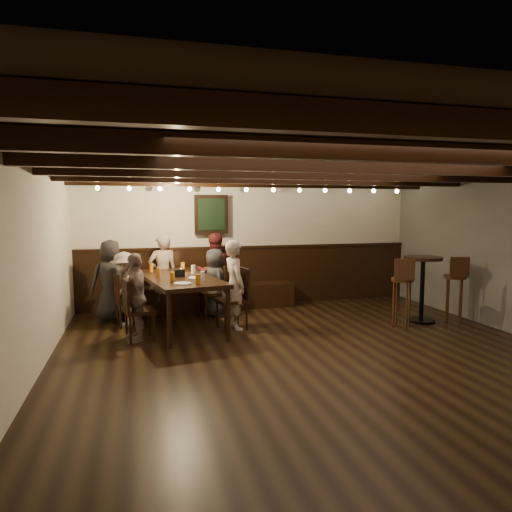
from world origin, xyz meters
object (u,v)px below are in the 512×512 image
object	(u,v)px
person_right_near	(215,283)
bar_stool_left	(402,301)
person_right_far	(235,285)
person_bench_right	(214,272)
dining_table	(179,281)
chair_right_far	(233,310)
person_left_far	(136,297)
chair_right_near	(213,301)
person_bench_centre	(163,274)
chair_left_near	(128,309)
high_top_table	(422,279)
person_bench_left	(111,280)
person_left_near	(125,289)
bar_stool_right	(454,298)
chair_left_far	(139,321)

from	to	relation	value
person_right_near	bar_stool_left	size ratio (longest dim) A/B	1.08
person_right_near	person_right_far	world-z (taller)	person_right_far
person_bench_right	bar_stool_left	xyz separation A→B (m)	(2.66, -1.92, -0.30)
dining_table	chair_right_far	distance (m)	0.96
person_left_far	person_right_near	distance (m)	1.75
chair_right_near	person_right_near	world-z (taller)	person_right_near
person_bench_centre	chair_left_near	bearing A→B (deg)	39.89
person_bench_centre	high_top_table	xyz separation A→B (m)	(4.07, -1.70, 0.00)
chair_right_near	person_bench_left	world-z (taller)	person_bench_left
person_left_near	chair_right_near	bearing A→B (deg)	90.00
person_left_far	high_top_table	distance (m)	4.54
person_bench_left	high_top_table	xyz separation A→B (m)	(4.93, -1.39, 0.03)
person_left_near	bar_stool_left	distance (m)	4.36
chair_right_near	person_bench_left	bearing A→B (deg)	74.46
chair_left_near	bar_stool_left	distance (m)	4.33
bar_stool_left	chair_right_near	bearing A→B (deg)	174.96
bar_stool_right	person_bench_left	bearing A→B (deg)	-179.87
chair_left_far	person_bench_left	distance (m)	1.42
chair_left_near	person_bench_left	world-z (taller)	person_bench_left
person_bench_left	dining_table	bearing A→B (deg)	135.00
chair_left_far	chair_right_near	bearing A→B (deg)	122.06
person_left_near	person_right_near	distance (m)	1.50
chair_left_far	person_left_near	size ratio (longest dim) A/B	0.75
dining_table	person_right_far	bearing A→B (deg)	-30.96
chair_right_near	high_top_table	distance (m)	3.51
chair_right_near	person_bench_right	size ratio (longest dim) A/B	0.62
chair_left_far	bar_stool_right	distance (m)	5.01
chair_right_near	person_right_near	distance (m)	0.32
chair_left_near	person_left_near	size ratio (longest dim) A/B	0.72
dining_table	person_bench_right	xyz separation A→B (m)	(0.72, 1.05, -0.03)
chair_left_near	person_right_far	distance (m)	1.77
person_left_far	person_bench_centre	bearing A→B (deg)	153.43
person_left_near	person_right_far	distance (m)	1.75
dining_table	chair_left_far	size ratio (longest dim) A/B	2.59
bar_stool_right	chair_right_near	bearing A→B (deg)	175.65
chair_left_near	person_right_far	bearing A→B (deg)	58.49
person_bench_right	person_right_near	xyz separation A→B (m)	(-0.07, -0.47, -0.12)
chair_left_far	bar_stool_right	size ratio (longest dim) A/B	0.81
bar_stool_left	chair_left_far	bearing A→B (deg)	-161.64
chair_right_far	person_right_far	bearing A→B (deg)	-90.00
dining_table	person_right_near	size ratio (longest dim) A/B	1.94
chair_right_far	person_left_far	size ratio (longest dim) A/B	0.76
chair_right_far	person_left_far	bearing A→B (deg)	90.00
dining_table	person_bench_centre	distance (m)	1.05
person_right_near	person_left_far	bearing A→B (deg)	120.96
chair_right_near	person_right_near	bearing A→B (deg)	-90.00
high_top_table	person_right_far	bearing A→B (deg)	173.37
chair_left_far	high_top_table	world-z (taller)	high_top_table
person_bench_left	person_right_near	bearing A→B (deg)	164.74
bar_stool_left	chair_right_far	bearing A→B (deg)	-169.54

